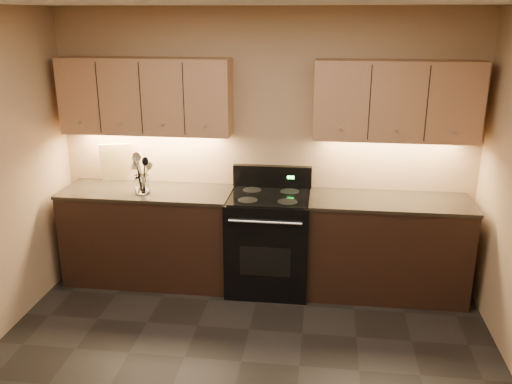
{
  "coord_description": "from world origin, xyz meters",
  "views": [
    {
      "loc": [
        0.56,
        -3.04,
        2.52
      ],
      "look_at": [
        -0.01,
        1.45,
        1.04
      ],
      "focal_mm": 38.0,
      "sensor_mm": 36.0,
      "label": 1
    }
  ],
  "objects": [
    {
      "name": "counter_left",
      "position": [
        -1.1,
        1.7,
        0.47
      ],
      "size": [
        1.62,
        0.62,
        0.93
      ],
      "color": "black",
      "rests_on": "ground"
    },
    {
      "name": "steel_skimmer",
      "position": [
        -1.07,
        1.59,
        1.13
      ],
      "size": [
        0.19,
        0.14,
        0.38
      ],
      "primitive_type": null,
      "rotation": [
        -0.08,
        -0.25,
        -0.13
      ],
      "color": "silver",
      "rests_on": "utensil_crock"
    },
    {
      "name": "upper_cab_right",
      "position": [
        1.18,
        1.85,
        1.8
      ],
      "size": [
        1.44,
        0.3,
        0.7
      ],
      "primitive_type": "cube",
      "color": "tan",
      "rests_on": "wall_back"
    },
    {
      "name": "wooden_spoon",
      "position": [
        -1.14,
        1.6,
        1.09
      ],
      "size": [
        0.17,
        0.11,
        0.3
      ],
      "primitive_type": null,
      "rotation": [
        -0.1,
        0.41,
        0.17
      ],
      "color": "tan",
      "rests_on": "utensil_crock"
    },
    {
      "name": "black_spoon",
      "position": [
        -1.11,
        1.63,
        1.11
      ],
      "size": [
        0.12,
        0.1,
        0.34
      ],
      "primitive_type": null,
      "rotation": [
        0.12,
        0.15,
        0.15
      ],
      "color": "black",
      "rests_on": "utensil_crock"
    },
    {
      "name": "outlet_plate",
      "position": [
        -1.3,
        1.99,
        1.12
      ],
      "size": [
        0.08,
        0.01,
        0.12
      ],
      "primitive_type": "cube",
      "color": "#B2B5BA",
      "rests_on": "wall_back"
    },
    {
      "name": "stove",
      "position": [
        0.08,
        1.68,
        0.48
      ],
      "size": [
        0.76,
        0.68,
        1.14
      ],
      "color": "black",
      "rests_on": "ground"
    },
    {
      "name": "utensil_crock",
      "position": [
        -1.11,
        1.61,
        1.01
      ],
      "size": [
        0.17,
        0.17,
        0.17
      ],
      "color": "white",
      "rests_on": "counter_left"
    },
    {
      "name": "cutting_board",
      "position": [
        -1.48,
        1.95,
        1.12
      ],
      "size": [
        0.33,
        0.18,
        0.39
      ],
      "primitive_type": "cube",
      "rotation": [
        0.2,
        0.0,
        0.28
      ],
      "color": "tan",
      "rests_on": "counter_left"
    },
    {
      "name": "upper_cab_left",
      "position": [
        -1.1,
        1.85,
        1.8
      ],
      "size": [
        1.6,
        0.3,
        0.7
      ],
      "primitive_type": "cube",
      "color": "tan",
      "rests_on": "wall_back"
    },
    {
      "name": "black_turner",
      "position": [
        -1.1,
        1.6,
        1.11
      ],
      "size": [
        0.15,
        0.12,
        0.35
      ],
      "primitive_type": null,
      "rotation": [
        -0.12,
        -0.16,
        0.18
      ],
      "color": "black",
      "rests_on": "utensil_crock"
    },
    {
      "name": "steel_spatula",
      "position": [
        -1.07,
        1.62,
        1.12
      ],
      "size": [
        0.2,
        0.12,
        0.37
      ],
      "primitive_type": null,
      "rotation": [
        0.12,
        -0.26,
        -0.35
      ],
      "color": "silver",
      "rests_on": "utensil_crock"
    },
    {
      "name": "wall_back",
      "position": [
        0.0,
        2.0,
        1.3
      ],
      "size": [
        4.0,
        0.04,
        2.6
      ],
      "primitive_type": "cube",
      "color": "tan",
      "rests_on": "ground"
    },
    {
      "name": "counter_right",
      "position": [
        1.18,
        1.7,
        0.47
      ],
      "size": [
        1.46,
        0.62,
        0.93
      ],
      "color": "black",
      "rests_on": "ground"
    }
  ]
}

